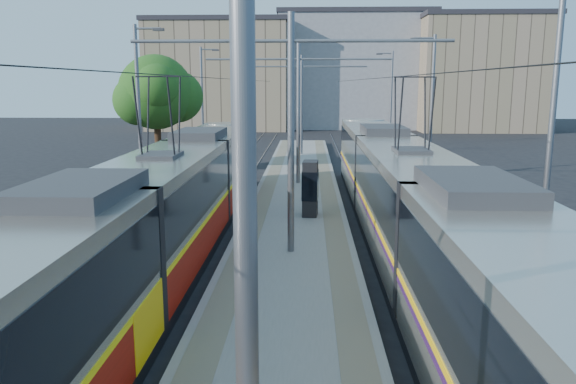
{
  "coord_description": "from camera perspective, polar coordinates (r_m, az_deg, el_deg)",
  "views": [
    {
      "loc": [
        0.51,
        -8.43,
        5.3
      ],
      "look_at": [
        -0.18,
        10.72,
        1.6
      ],
      "focal_mm": 35.0,
      "sensor_mm": 36.0,
      "label": 1
    }
  ],
  "objects": [
    {
      "name": "platform",
      "position": [
        25.96,
        0.91,
        -0.52
      ],
      "size": [
        4.0,
        50.0,
        0.3
      ],
      "primitive_type": "cube",
      "color": "gray",
      "rests_on": "ground"
    },
    {
      "name": "tactile_strip_left",
      "position": [
        25.99,
        -2.28,
        -0.16
      ],
      "size": [
        0.7,
        50.0,
        0.01
      ],
      "primitive_type": "cube",
      "color": "gray",
      "rests_on": "platform"
    },
    {
      "name": "tactile_strip_right",
      "position": [
        25.94,
        4.12,
        -0.2
      ],
      "size": [
        0.7,
        50.0,
        0.01
      ],
      "primitive_type": "cube",
      "color": "gray",
      "rests_on": "platform"
    },
    {
      "name": "rails",
      "position": [
        25.98,
        0.91,
        -0.81
      ],
      "size": [
        8.71,
        70.0,
        0.03
      ],
      "color": "gray",
      "rests_on": "ground"
    },
    {
      "name": "tram_left",
      "position": [
        16.34,
        -12.55,
        -2.04
      ],
      "size": [
        2.43,
        28.23,
        5.5
      ],
      "color": "black",
      "rests_on": "ground"
    },
    {
      "name": "tram_right",
      "position": [
        17.44,
        12.24,
        -0.72
      ],
      "size": [
        2.43,
        32.12,
        5.5
      ],
      "color": "black",
      "rests_on": "ground"
    },
    {
      "name": "catenary",
      "position": [
        22.61,
        0.79,
        8.96
      ],
      "size": [
        9.2,
        70.0,
        7.0
      ],
      "color": "slate",
      "rests_on": "platform"
    },
    {
      "name": "street_lamps",
      "position": [
        29.46,
        1.1,
        8.75
      ],
      "size": [
        15.18,
        38.22,
        8.0
      ],
      "color": "slate",
      "rests_on": "ground"
    },
    {
      "name": "shelter",
      "position": [
        21.52,
        2.28,
        0.5
      ],
      "size": [
        0.66,
        1.0,
        2.12
      ],
      "rotation": [
        0.0,
        0.0,
        -0.08
      ],
      "color": "black",
      "rests_on": "platform"
    },
    {
      "name": "tree",
      "position": [
        34.46,
        -12.72,
        9.73
      ],
      "size": [
        4.82,
        4.46,
        7.0
      ],
      "color": "#382314",
      "rests_on": "ground"
    },
    {
      "name": "building_left",
      "position": [
        69.24,
        -6.79,
        11.69
      ],
      "size": [
        16.32,
        12.24,
        12.6
      ],
      "color": "gray",
      "rests_on": "ground"
    },
    {
      "name": "building_centre",
      "position": [
        72.66,
        6.56,
        12.11
      ],
      "size": [
        18.36,
        14.28,
        13.73
      ],
      "color": "gray",
      "rests_on": "ground"
    },
    {
      "name": "building_right",
      "position": [
        69.24,
        18.81,
        11.34
      ],
      "size": [
        14.28,
        10.2,
        12.95
      ],
      "color": "gray",
      "rests_on": "ground"
    }
  ]
}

